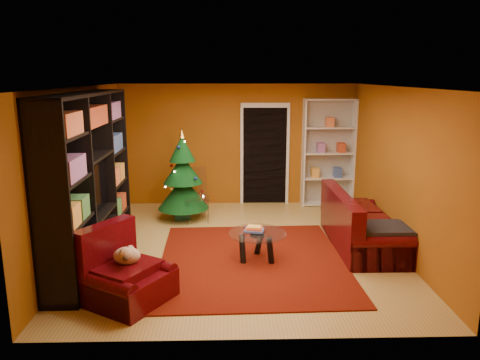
{
  "coord_description": "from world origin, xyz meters",
  "views": [
    {
      "loc": [
        -0.2,
        -7.27,
        2.78
      ],
      "look_at": [
        0.0,
        0.4,
        1.05
      ],
      "focal_mm": 35.0,
      "sensor_mm": 36.0,
      "label": 1
    }
  ],
  "objects_px": {
    "armchair": "(128,272)",
    "coffee_table": "(257,246)",
    "rug": "(252,261)",
    "gift_box_teal": "(182,211)",
    "christmas_tree": "(183,176)",
    "white_bookshelf": "(328,153)",
    "sofa": "(364,219)",
    "dog": "(127,256)",
    "gift_box_red": "(201,200)",
    "media_unit": "(89,179)",
    "acrylic_chair": "(196,197)"
  },
  "relations": [
    {
      "from": "acrylic_chair",
      "to": "armchair",
      "type": "bearing_deg",
      "value": -112.91
    },
    {
      "from": "media_unit",
      "to": "gift_box_red",
      "type": "relative_size",
      "value": 15.6
    },
    {
      "from": "christmas_tree",
      "to": "sofa",
      "type": "xyz_separation_m",
      "value": [
        3.1,
        -1.61,
        -0.4
      ]
    },
    {
      "from": "acrylic_chair",
      "to": "coffee_table",
      "type": "bearing_deg",
      "value": -74.63
    },
    {
      "from": "gift_box_teal",
      "to": "media_unit",
      "type": "bearing_deg",
      "value": -119.27
    },
    {
      "from": "armchair",
      "to": "coffee_table",
      "type": "relative_size",
      "value": 1.12
    },
    {
      "from": "gift_box_teal",
      "to": "gift_box_red",
      "type": "distance_m",
      "value": 0.99
    },
    {
      "from": "rug",
      "to": "gift_box_teal",
      "type": "height_order",
      "value": "gift_box_teal"
    },
    {
      "from": "dog",
      "to": "gift_box_red",
      "type": "bearing_deg",
      "value": 23.5
    },
    {
      "from": "christmas_tree",
      "to": "white_bookshelf",
      "type": "relative_size",
      "value": 0.75
    },
    {
      "from": "christmas_tree",
      "to": "gift_box_red",
      "type": "xyz_separation_m",
      "value": [
        0.28,
        0.97,
        -0.75
      ]
    },
    {
      "from": "rug",
      "to": "christmas_tree",
      "type": "xyz_separation_m",
      "value": [
        -1.24,
        2.2,
        0.85
      ]
    },
    {
      "from": "sofa",
      "to": "christmas_tree",
      "type": "bearing_deg",
      "value": 62.57
    },
    {
      "from": "media_unit",
      "to": "acrylic_chair",
      "type": "bearing_deg",
      "value": 51.9
    },
    {
      "from": "sofa",
      "to": "coffee_table",
      "type": "distance_m",
      "value": 1.89
    },
    {
      "from": "white_bookshelf",
      "to": "sofa",
      "type": "xyz_separation_m",
      "value": [
        0.07,
        -2.56,
        -0.68
      ]
    },
    {
      "from": "dog",
      "to": "gift_box_teal",
      "type": "bearing_deg",
      "value": 26.29
    },
    {
      "from": "dog",
      "to": "coffee_table",
      "type": "height_order",
      "value": "dog"
    },
    {
      "from": "media_unit",
      "to": "armchair",
      "type": "xyz_separation_m",
      "value": [
        0.82,
        -1.41,
        -0.88
      ]
    },
    {
      "from": "gift_box_red",
      "to": "coffee_table",
      "type": "xyz_separation_m",
      "value": [
        1.04,
        -3.16,
        0.13
      ]
    },
    {
      "from": "dog",
      "to": "sofa",
      "type": "distance_m",
      "value": 3.91
    },
    {
      "from": "rug",
      "to": "coffee_table",
      "type": "relative_size",
      "value": 3.67
    },
    {
      "from": "rug",
      "to": "sofa",
      "type": "distance_m",
      "value": 2.0
    },
    {
      "from": "gift_box_red",
      "to": "white_bookshelf",
      "type": "distance_m",
      "value": 2.94
    },
    {
      "from": "sofa",
      "to": "coffee_table",
      "type": "relative_size",
      "value": 2.44
    },
    {
      "from": "christmas_tree",
      "to": "dog",
      "type": "distance_m",
      "value": 3.41
    },
    {
      "from": "gift_box_teal",
      "to": "white_bookshelf",
      "type": "xyz_separation_m",
      "value": [
        3.06,
        0.91,
        1.0
      ]
    },
    {
      "from": "gift_box_teal",
      "to": "coffee_table",
      "type": "height_order",
      "value": "coffee_table"
    },
    {
      "from": "coffee_table",
      "to": "armchair",
      "type": "bearing_deg",
      "value": -143.37
    },
    {
      "from": "armchair",
      "to": "sofa",
      "type": "bearing_deg",
      "value": -29.94
    },
    {
      "from": "white_bookshelf",
      "to": "coffee_table",
      "type": "height_order",
      "value": "white_bookshelf"
    },
    {
      "from": "gift_box_red",
      "to": "gift_box_teal",
      "type": "bearing_deg",
      "value": -108.5
    },
    {
      "from": "gift_box_teal",
      "to": "acrylic_chair",
      "type": "bearing_deg",
      "value": -31.93
    },
    {
      "from": "gift_box_teal",
      "to": "gift_box_red",
      "type": "bearing_deg",
      "value": 71.5
    },
    {
      "from": "acrylic_chair",
      "to": "christmas_tree",
      "type": "bearing_deg",
      "value": 138.85
    },
    {
      "from": "gift_box_teal",
      "to": "white_bookshelf",
      "type": "bearing_deg",
      "value": 16.62
    },
    {
      "from": "gift_box_teal",
      "to": "armchair",
      "type": "xyz_separation_m",
      "value": [
        -0.34,
        -3.48,
        0.24
      ]
    },
    {
      "from": "media_unit",
      "to": "dog",
      "type": "relative_size",
      "value": 8.26
    },
    {
      "from": "media_unit",
      "to": "gift_box_teal",
      "type": "bearing_deg",
      "value": 60.29
    },
    {
      "from": "rug",
      "to": "sofa",
      "type": "bearing_deg",
      "value": 17.69
    },
    {
      "from": "gift_box_teal",
      "to": "acrylic_chair",
      "type": "relative_size",
      "value": 0.32
    },
    {
      "from": "gift_box_teal",
      "to": "dog",
      "type": "relative_size",
      "value": 0.74
    },
    {
      "from": "dog",
      "to": "acrylic_chair",
      "type": "bearing_deg",
      "value": 20.84
    },
    {
      "from": "rug",
      "to": "coffee_table",
      "type": "xyz_separation_m",
      "value": [
        0.08,
        0.02,
        0.22
      ]
    },
    {
      "from": "gift_box_red",
      "to": "rug",
      "type": "bearing_deg",
      "value": -73.16
    },
    {
      "from": "sofa",
      "to": "armchair",
      "type": "bearing_deg",
      "value": 117.84
    },
    {
      "from": "media_unit",
      "to": "armchair",
      "type": "height_order",
      "value": "media_unit"
    },
    {
      "from": "rug",
      "to": "gift_box_teal",
      "type": "xyz_separation_m",
      "value": [
        -1.27,
        2.24,
        0.14
      ]
    },
    {
      "from": "rug",
      "to": "dog",
      "type": "bearing_deg",
      "value": -144.28
    },
    {
      "from": "white_bookshelf",
      "to": "coffee_table",
      "type": "distance_m",
      "value": 3.69
    }
  ]
}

